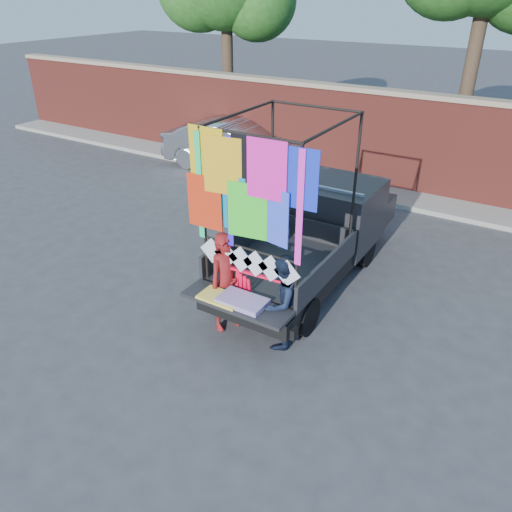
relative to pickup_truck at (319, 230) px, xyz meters
The scene contains 8 objects.
ground 2.11m from the pickup_truck, 86.38° to the right, with size 90.00×90.00×0.00m, color #38383A.
brick_wall 5.09m from the pickup_truck, 88.61° to the left, with size 30.00×0.45×2.61m.
curb 4.43m from the pickup_truck, 88.39° to the left, with size 30.00×1.20×0.12m, color gray.
pickup_truck is the anchor object (origin of this frame).
sedan 6.31m from the pickup_truck, 138.90° to the left, with size 1.52×4.37×1.44m, color #AEB1B5.
woman 2.56m from the pickup_truck, 98.98° to the right, with size 0.61×0.40×1.68m, color maroon.
man 2.56m from the pickup_truck, 77.39° to the right, with size 0.75×0.59×1.55m, color #141D33.
streamer_bundle 2.53m from the pickup_truck, 90.56° to the right, with size 0.95×0.10×0.65m.
Camera 1 is at (3.38, -6.05, 4.94)m, focal length 35.00 mm.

